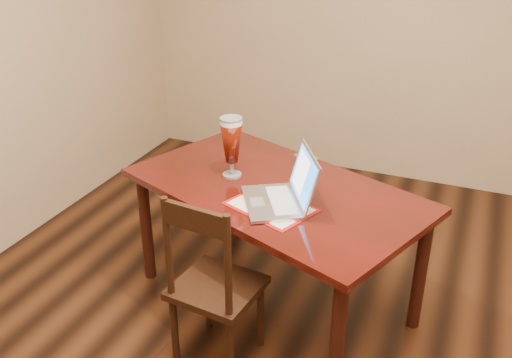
% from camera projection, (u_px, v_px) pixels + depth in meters
% --- Properties ---
extents(dining_table, '(1.72, 1.35, 1.04)m').
position_uv_depth(dining_table, '(273.00, 199.00, 2.96)').
color(dining_table, '#480B09').
rests_on(dining_table, ground).
extents(dining_chair, '(0.42, 0.41, 0.91)m').
position_uv_depth(dining_chair, '(213.00, 286.00, 2.65)').
color(dining_chair, black).
rests_on(dining_chair, ground).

